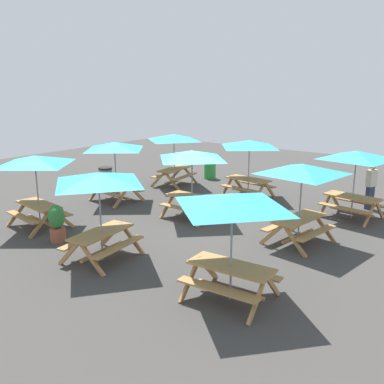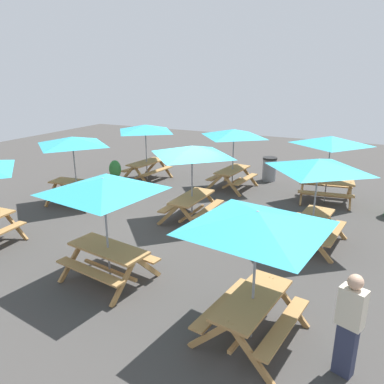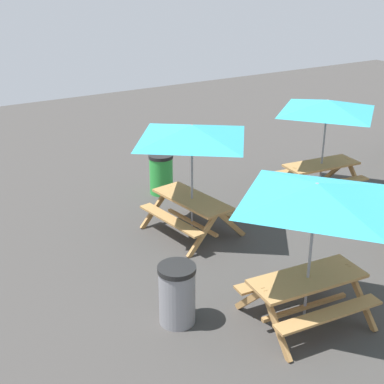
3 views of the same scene
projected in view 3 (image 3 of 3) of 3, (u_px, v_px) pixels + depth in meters
The scene contains 5 objects.
picnic_table_0 at pixel (192, 140), 10.34m from camera, with size 2.26×2.26×2.34m.
picnic_table_4 at pixel (327, 113), 12.23m from camera, with size 2.21×2.21×2.34m.
picnic_table_5 at pixel (315, 203), 7.60m from camera, with size 2.19×2.19×2.34m.
trash_bin_gray at pixel (177, 294), 8.14m from camera, with size 0.59×0.59×0.98m.
trash_bin_green at pixel (161, 174), 12.83m from camera, with size 0.59×0.59×0.98m.
Camera 3 is at (9.08, 4.76, 5.12)m, focal length 50.00 mm.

